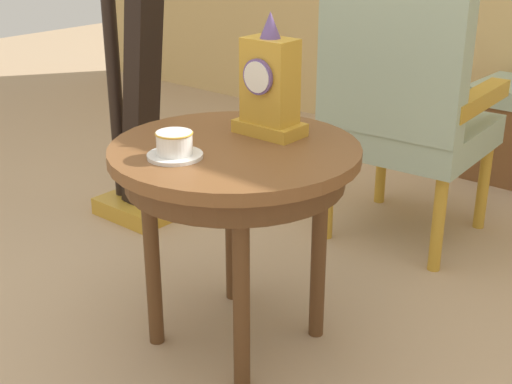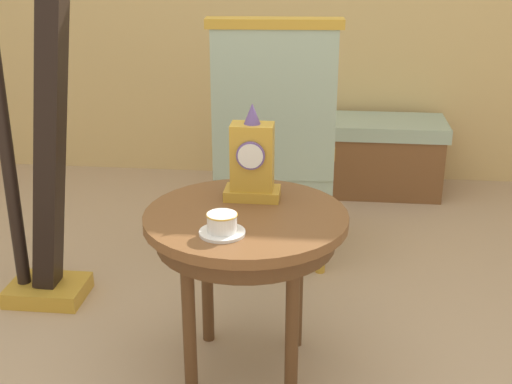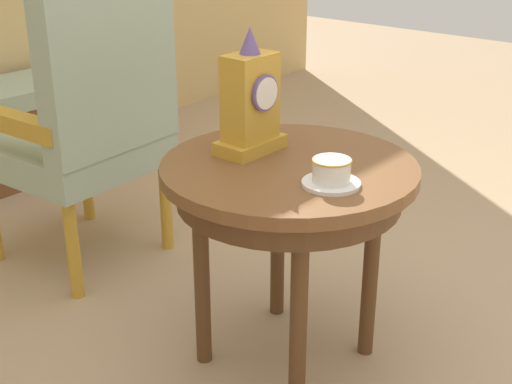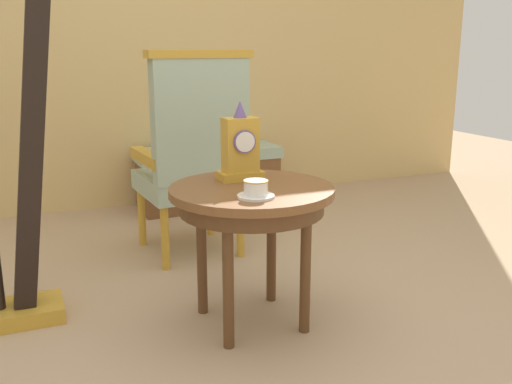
{
  "view_description": "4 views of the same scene",
  "coord_description": "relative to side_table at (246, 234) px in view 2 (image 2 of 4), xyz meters",
  "views": [
    {
      "loc": [
        1.28,
        -1.23,
        1.2
      ],
      "look_at": [
        0.15,
        0.11,
        0.48
      ],
      "focal_mm": 49.75,
      "sensor_mm": 36.0,
      "label": 1
    },
    {
      "loc": [
        0.33,
        -1.94,
        1.47
      ],
      "look_at": [
        0.1,
        0.2,
        0.64
      ],
      "focal_mm": 47.73,
      "sensor_mm": 36.0,
      "label": 2
    },
    {
      "loc": [
        -1.29,
        -0.96,
        1.26
      ],
      "look_at": [
        0.09,
        0.22,
        0.48
      ],
      "focal_mm": 49.98,
      "sensor_mm": 36.0,
      "label": 3
    },
    {
      "loc": [
        -0.78,
        -1.99,
        1.15
      ],
      "look_at": [
        0.09,
        0.06,
        0.59
      ],
      "focal_mm": 40.14,
      "sensor_mm": 36.0,
      "label": 4
    }
  ],
  "objects": [
    {
      "name": "window_bench",
      "position": [
        0.42,
        1.85,
        -0.3
      ],
      "size": [
        1.05,
        0.4,
        0.44
      ],
      "color": "#9EB299",
      "rests_on": "ground"
    },
    {
      "name": "armchair",
      "position": [
        0.02,
        0.87,
        0.07
      ],
      "size": [
        0.58,
        0.57,
        1.14
      ],
      "color": "#9EB299",
      "rests_on": "ground"
    },
    {
      "name": "harp",
      "position": [
        -0.87,
        0.4,
        0.2
      ],
      "size": [
        0.4,
        0.24,
        1.79
      ],
      "color": "gold",
      "rests_on": "ground"
    },
    {
      "name": "side_table",
      "position": [
        0.0,
        0.0,
        0.0
      ],
      "size": [
        0.68,
        0.68,
        0.6
      ],
      "color": "brown",
      "rests_on": "ground"
    },
    {
      "name": "mantel_clock",
      "position": [
        0.01,
        0.14,
        0.21
      ],
      "size": [
        0.19,
        0.11,
        0.34
      ],
      "color": "gold",
      "rests_on": "side_table"
    },
    {
      "name": "ground_plane",
      "position": [
        -0.08,
        -0.1,
        -0.53
      ],
      "size": [
        10.0,
        10.0,
        0.0
      ],
      "primitive_type": "plane",
      "color": "tan"
    },
    {
      "name": "teacup_left",
      "position": [
        -0.05,
        -0.17,
        0.11
      ],
      "size": [
        0.14,
        0.14,
        0.07
      ],
      "color": "white",
      "rests_on": "side_table"
    }
  ]
}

